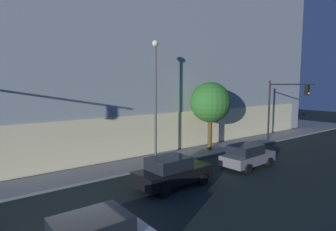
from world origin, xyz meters
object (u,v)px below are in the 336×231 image
street_lamp_sidewalk (155,87)px  sidewalk_tree (210,103)px  car_black (172,172)px  car_grey (247,156)px  modern_building (121,51)px  traffic_light_far_corner (283,101)px

street_lamp_sidewalk → sidewalk_tree: (5.73, 0.25, -1.29)m
street_lamp_sidewalk → car_black: size_ratio=1.87×
sidewalk_tree → car_grey: bearing=-105.3°
modern_building → sidewalk_tree: modern_building is taller
traffic_light_far_corner → sidewalk_tree: 7.86m
modern_building → traffic_light_far_corner: bearing=-66.5°
modern_building → car_black: (-7.71, -19.91, -8.98)m
modern_building → traffic_light_far_corner: modern_building is taller
street_lamp_sidewalk → car_grey: (4.42, -4.55, -4.62)m
modern_building → street_lamp_sidewalk: modern_building is taller
car_black → car_grey: 6.33m
sidewalk_tree → street_lamp_sidewalk: bearing=-177.5°
sidewalk_tree → car_grey: size_ratio=1.38×
traffic_light_far_corner → street_lamp_sidewalk: size_ratio=0.69×
sidewalk_tree → car_black: 9.49m
car_black → modern_building: bearing=68.8°
car_black → car_grey: (6.33, -0.25, -0.03)m
street_lamp_sidewalk → traffic_light_far_corner: bearing=-7.4°
modern_building → sidewalk_tree: (-0.07, -15.37, -5.68)m
traffic_light_far_corner → car_grey: size_ratio=1.42×
traffic_light_far_corner → sidewalk_tree: size_ratio=1.03×
car_grey → modern_building: bearing=86.1°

